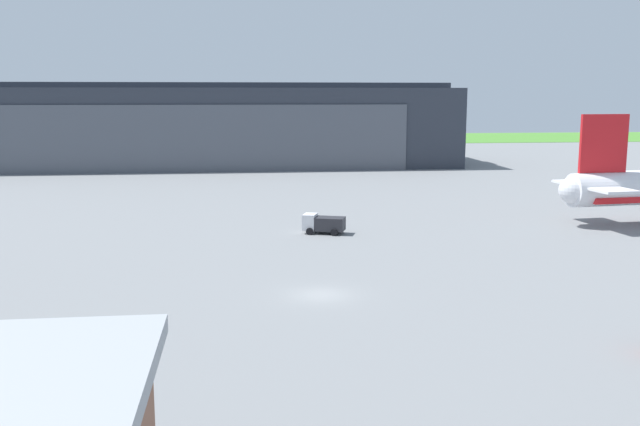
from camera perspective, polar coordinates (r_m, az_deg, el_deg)
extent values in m
plane|color=slate|center=(52.47, 0.07, -6.69)|extent=(440.00, 440.00, 0.00)
cube|color=#4A8830|center=(240.20, -5.28, 6.02)|extent=(440.00, 56.00, 0.08)
cube|color=#2D333D|center=(151.23, -8.92, 6.95)|extent=(102.48, 29.27, 16.20)
cube|color=#4C515B|center=(136.56, -9.14, 5.99)|extent=(77.89, 0.30, 12.96)
cube|color=#2D333D|center=(151.10, -9.01, 10.25)|extent=(102.48, 7.03, 1.20)
sphere|color=silver|center=(83.40, 19.88, 1.75)|extent=(3.00, 3.00, 3.00)
cube|color=red|center=(84.88, 22.14, 5.27)|extent=(5.85, 0.98, 6.55)
cube|color=silver|center=(82.45, 22.55, 1.77)|extent=(4.56, 5.77, 0.28)
cube|color=silver|center=(87.22, 20.38, 2.29)|extent=(4.56, 5.77, 0.28)
cube|color=silver|center=(75.44, -0.83, -0.71)|extent=(1.91, 2.33, 1.70)
cube|color=#28282D|center=(74.99, 0.82, -0.89)|extent=(3.59, 2.92, 1.41)
cylinder|color=black|center=(76.59, -0.47, -1.20)|extent=(0.81, 0.50, 0.76)
cylinder|color=black|center=(74.49, -0.85, -1.51)|extent=(0.81, 0.50, 0.76)
cylinder|color=black|center=(76.05, 1.48, -1.28)|extent=(0.81, 0.50, 0.76)
cylinder|color=black|center=(73.94, 1.15, -1.59)|extent=(0.81, 0.50, 0.76)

